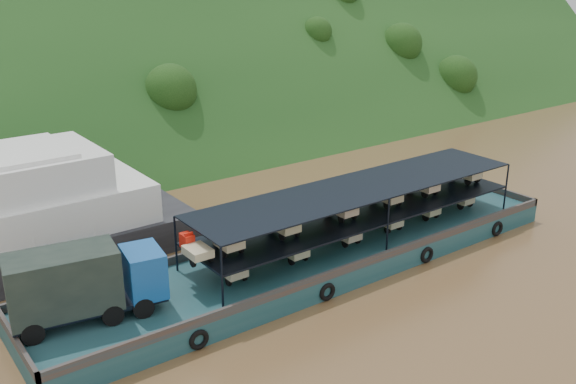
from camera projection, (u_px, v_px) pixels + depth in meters
ground at (339, 243)px, 42.63m from camera, size 160.00×160.00×0.00m
hillside at (124, 134)px, 69.93m from camera, size 140.00×39.60×39.60m
cargo_barge at (294, 256)px, 37.93m from camera, size 35.05×7.18×4.91m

